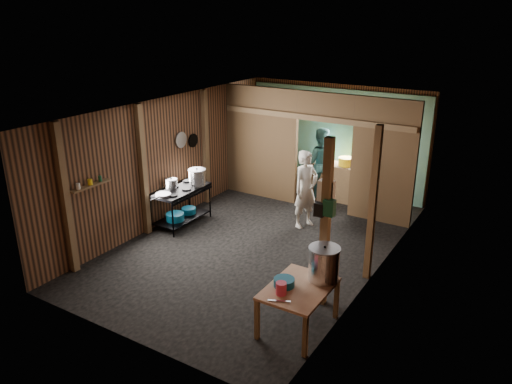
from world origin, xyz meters
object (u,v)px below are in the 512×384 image
Objects in this scene: stove_pot_large at (197,178)px; pink_bucket at (281,288)px; cook at (306,189)px; prep_table at (298,308)px; yellow_tub at (346,162)px; stock_pot at (324,264)px; gas_range at (181,206)px.

pink_bucket is (3.42, -2.61, -0.21)m from stove_pot_large.
pink_bucket is 0.11× the size of cook.
pink_bucket is at bearing -114.03° from prep_table.
yellow_tub reaches higher than prep_table.
stock_pot is at bearing -128.40° from cook.
stock_pot is 0.32× the size of cook.
yellow_tub reaches higher than gas_range.
yellow_tub is at bearing 102.93° from pink_bucket.
cook is (-1.67, 2.85, -0.09)m from stock_pot.
yellow_tub is (-1.22, 5.30, 0.21)m from pink_bucket.
stove_pot_large is at bearing 146.69° from prep_table.
prep_table is 3.02× the size of stove_pot_large.
gas_range is at bearing 157.63° from stock_pot.
stove_pot_large is 3.48m from yellow_tub.
yellow_tub is at bearing 50.75° from stove_pot_large.
stove_pot_large is 0.23× the size of cook.
cook reaches higher than stock_pot.
stove_pot_large is at bearing 134.62° from cook.
cook is (2.06, 0.89, -0.14)m from stove_pot_large.
pink_bucket is (3.59, -2.25, 0.35)m from gas_range.
stock_pot is (0.20, 0.37, 0.56)m from prep_table.
pink_bucket is (-0.12, -0.28, 0.41)m from prep_table.
gas_range is 4.25m from pink_bucket.
prep_table is 5.23m from yellow_tub.
pink_bucket is 5.44m from yellow_tub.
prep_table is (3.71, -1.97, -0.07)m from gas_range.
prep_table is at bearing -75.04° from yellow_tub.
stove_pot_large is 2.10× the size of pink_bucket.
yellow_tub is at bearing 108.29° from stock_pot.
cook is (2.23, 1.25, 0.41)m from gas_range.
gas_range is at bearing 151.97° from prep_table.
pink_bucket is at bearing -137.67° from cook.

